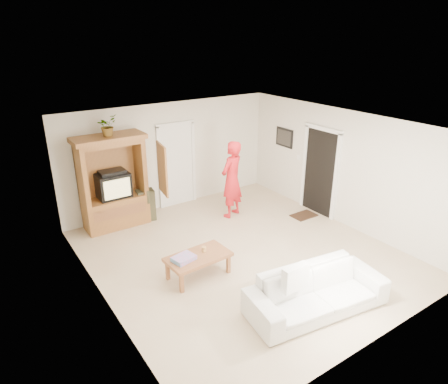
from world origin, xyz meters
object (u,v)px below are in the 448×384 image
object	(u,v)px
sofa	(317,291)
coffee_table	(198,258)
man	(232,179)
armoire	(115,188)

from	to	relation	value
sofa	coffee_table	xyz separation A→B (m)	(-1.07, 1.85, 0.04)
sofa	coffee_table	bearing A→B (deg)	128.45
man	sofa	world-z (taller)	man
armoire	coffee_table	xyz separation A→B (m)	(0.47, -2.82, -0.54)
armoire	sofa	size ratio (longest dim) A/B	0.93
armoire	coffee_table	world-z (taller)	armoire
armoire	sofa	bearing A→B (deg)	-71.78
armoire	sofa	distance (m)	4.95
man	coffee_table	world-z (taller)	man
armoire	man	bearing A→B (deg)	-23.09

